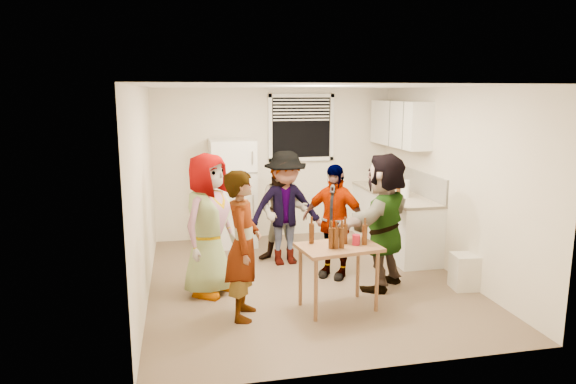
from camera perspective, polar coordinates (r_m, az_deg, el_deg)
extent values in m
cube|color=white|center=(8.27, -6.13, -0.08)|extent=(0.70, 0.70, 1.70)
cube|color=white|center=(8.28, 11.62, -3.20)|extent=(0.60, 2.20, 0.86)
cube|color=beige|center=(8.18, 11.74, -0.14)|extent=(0.64, 2.22, 0.04)
cube|color=beige|center=(8.27, 13.60, 1.30)|extent=(0.03, 2.20, 0.36)
cube|color=white|center=(8.29, 12.30, 7.43)|extent=(0.34, 1.60, 0.70)
cylinder|color=white|center=(7.79, 12.86, -0.59)|extent=(0.12, 0.12, 0.26)
cylinder|color=black|center=(9.10, 9.55, 1.16)|extent=(0.08, 0.08, 0.31)
cylinder|color=#47230C|center=(7.82, 12.13, -0.53)|extent=(0.06, 0.06, 0.23)
cylinder|color=#1449B4|center=(7.58, 11.61, -0.86)|extent=(0.09, 0.09, 0.11)
cube|color=#F9F467|center=(8.62, 12.02, 1.07)|extent=(0.02, 0.19, 0.16)
cube|color=silver|center=(6.86, 19.02, -8.14)|extent=(0.33, 0.33, 0.44)
cylinder|color=#47230C|center=(5.71, 5.97, -6.21)|extent=(0.06, 0.06, 0.23)
cylinder|color=maroon|center=(5.85, 7.56, -5.85)|extent=(0.09, 0.09, 0.12)
imported|color=#979797|center=(6.52, -8.61, -10.98)|extent=(1.88, 1.74, 0.55)
imported|color=#141933|center=(5.84, -4.86, -13.58)|extent=(1.72, 0.95, 0.39)
imported|color=brown|center=(7.56, -0.55, -7.74)|extent=(1.33, 1.70, 0.58)
imported|color=#3D3D42|center=(7.50, -0.29, -7.90)|extent=(1.18, 1.71, 0.61)
imported|color=black|center=(7.02, 5.00, -9.28)|extent=(1.65, 1.74, 0.37)
imported|color=#D97F52|center=(6.75, 10.37, -10.27)|extent=(2.33, 2.33, 0.51)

